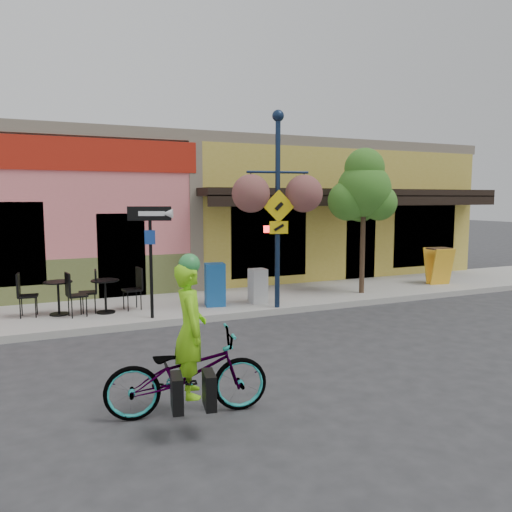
# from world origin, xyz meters

# --- Properties ---
(ground) EXTENTS (90.00, 90.00, 0.00)m
(ground) POSITION_xyz_m (0.00, 0.00, 0.00)
(ground) COLOR #2D2D30
(ground) RESTS_ON ground
(sidewalk) EXTENTS (24.00, 3.00, 0.15)m
(sidewalk) POSITION_xyz_m (0.00, 2.00, 0.07)
(sidewalk) COLOR #9E9B93
(sidewalk) RESTS_ON ground
(curb) EXTENTS (24.00, 0.12, 0.15)m
(curb) POSITION_xyz_m (0.00, 0.55, 0.07)
(curb) COLOR #A8A59E
(curb) RESTS_ON ground
(building) EXTENTS (18.20, 8.20, 4.50)m
(building) POSITION_xyz_m (0.00, 7.50, 2.25)
(building) COLOR #E77275
(building) RESTS_ON ground
(bicycle) EXTENTS (2.10, 1.05, 1.06)m
(bicycle) POSITION_xyz_m (-3.37, -3.82, 0.53)
(bicycle) COLOR maroon
(bicycle) RESTS_ON ground
(cyclist_rider) EXTENTS (0.50, 0.67, 1.66)m
(cyclist_rider) POSITION_xyz_m (-3.32, -3.82, 0.83)
(cyclist_rider) COLOR #84E117
(cyclist_rider) RESTS_ON ground
(lamp_post) EXTENTS (1.53, 0.87, 4.51)m
(lamp_post) POSITION_xyz_m (0.09, 0.65, 2.41)
(lamp_post) COLOR #13233D
(lamp_post) RESTS_ON sidewalk
(one_way_sign) EXTENTS (0.92, 0.52, 2.37)m
(one_way_sign) POSITION_xyz_m (-2.81, 0.79, 1.33)
(one_way_sign) COLOR black
(one_way_sign) RESTS_ON sidewalk
(cafe_set_left) EXTENTS (1.67, 0.95, 0.96)m
(cafe_set_left) POSITION_xyz_m (-4.61, 1.91, 0.63)
(cafe_set_left) COLOR black
(cafe_set_left) RESTS_ON sidewalk
(cafe_set_right) EXTENTS (1.72, 1.05, 0.97)m
(cafe_set_right) POSITION_xyz_m (-3.65, 1.68, 0.63)
(cafe_set_right) COLOR black
(cafe_set_right) RESTS_ON sidewalk
(newspaper_box_blue) EXTENTS (0.52, 0.48, 1.01)m
(newspaper_box_blue) POSITION_xyz_m (-1.18, 1.40, 0.66)
(newspaper_box_blue) COLOR #195499
(newspaper_box_blue) RESTS_ON sidewalk
(newspaper_box_grey) EXTENTS (0.40, 0.36, 0.83)m
(newspaper_box_grey) POSITION_xyz_m (-0.12, 1.29, 0.57)
(newspaper_box_grey) COLOR #B6B6B6
(newspaper_box_grey) RESTS_ON sidewalk
(street_tree) EXTENTS (1.64, 1.64, 3.89)m
(street_tree) POSITION_xyz_m (2.97, 1.34, 2.10)
(street_tree) COLOR #3D7A26
(street_tree) RESTS_ON sidewalk
(sandwich_board) EXTENTS (0.70, 0.55, 1.09)m
(sandwich_board) POSITION_xyz_m (5.86, 1.38, 0.69)
(sandwich_board) COLOR yellow
(sandwich_board) RESTS_ON sidewalk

